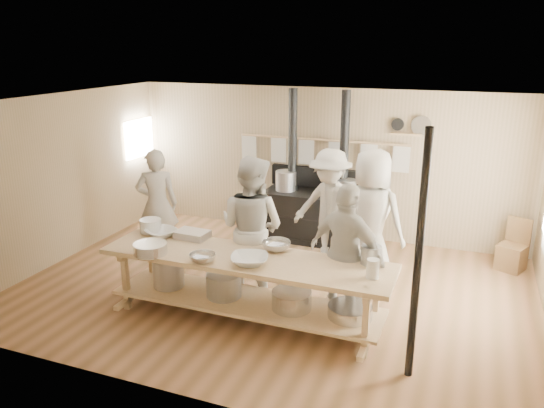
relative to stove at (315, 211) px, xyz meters
name	(u,v)px	position (x,y,z in m)	size (l,w,h in m)	color
ground	(272,289)	(0.01, -2.12, -0.52)	(7.00, 7.00, 0.00)	brown
room_shell	(272,177)	(0.01, -2.12, 1.10)	(7.00, 7.00, 7.00)	tan
left_opening	(139,138)	(-3.44, -0.12, 1.08)	(0.00, 0.90, 0.90)	white
stove	(315,211)	(0.00, 0.00, 0.00)	(1.90, 0.75, 2.60)	black
towel_rail	(322,149)	(0.01, 0.28, 1.04)	(3.00, 0.04, 0.47)	tan
back_wall_shelf	(411,128)	(1.47, 0.32, 1.48)	(0.63, 0.14, 0.32)	tan
prep_table	(245,281)	(0.00, -3.02, 0.00)	(3.60, 0.90, 0.85)	tan
support_post	(418,260)	(2.06, -3.47, 0.78)	(0.08, 0.08, 2.60)	black
cook_far_left	(157,204)	(-2.12, -1.64, 0.36)	(0.64, 0.42, 1.77)	#B4AE9F
cook_left	(252,227)	(-0.19, -2.34, 0.45)	(0.94, 0.74, 1.94)	#B4AE9F
cook_center	(371,219)	(1.22, -1.46, 0.46)	(0.96, 0.63, 1.97)	#B4AE9F
cook_right	(346,254)	(1.15, -2.58, 0.36)	(1.03, 0.43, 1.76)	#B4AE9F
cook_by_window	(330,208)	(0.49, -0.93, 0.39)	(1.17, 0.67, 1.82)	#B4AE9F
chair	(512,255)	(3.16, -0.15, -0.29)	(0.49, 0.49, 0.79)	brown
bowl_white_a	(161,233)	(-1.31, -2.79, 0.38)	(0.40, 0.40, 0.10)	white
bowl_steel_a	(203,258)	(-0.39, -3.35, 0.38)	(0.32, 0.32, 0.10)	silver
bowl_white_b	(250,260)	(0.15, -3.21, 0.38)	(0.44, 0.44, 0.11)	white
bowl_steel_b	(276,246)	(0.29, -2.69, 0.39)	(0.36, 0.36, 0.11)	silver
roasting_pan	(192,234)	(-0.90, -2.69, 0.38)	(0.43, 0.29, 0.10)	#B2B2B7
mixing_bowl_large	(150,248)	(-1.11, -3.35, 0.39)	(0.41, 0.41, 0.13)	silver
bucket_galv	(371,255)	(1.47, -2.69, 0.44)	(0.24, 0.24, 0.22)	gray
deep_bowl_enamel	(151,226)	(-1.54, -2.69, 0.42)	(0.29, 0.29, 0.18)	white
pitcher	(373,269)	(1.56, -3.07, 0.44)	(0.14, 0.14, 0.22)	white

